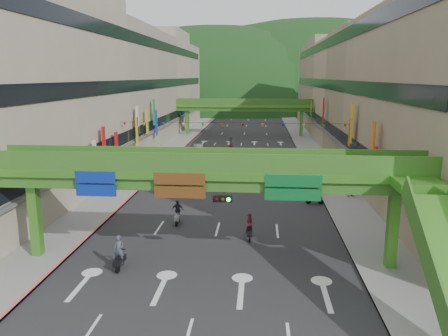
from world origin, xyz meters
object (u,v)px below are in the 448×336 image
(car_yellow, at_px, (263,152))
(scooter_rider_mid, at_px, (250,226))
(car_silver, at_px, (199,149))
(pedestrian_red, at_px, (352,189))
(scooter_rider_near, at_px, (119,253))
(overpass_near, at_px, (222,184))

(car_yellow, bearing_deg, scooter_rider_mid, -84.26)
(car_silver, distance_m, pedestrian_red, 29.16)
(scooter_rider_mid, relative_size, car_yellow, 0.47)
(car_silver, height_order, pedestrian_red, pedestrian_red)
(scooter_rider_near, bearing_deg, car_silver, 91.12)
(scooter_rider_near, distance_m, car_yellow, 38.82)
(overpass_near, xyz_separation_m, scooter_rider_near, (-6.14, -0.76, -4.20))
(overpass_near, relative_size, scooter_rider_near, 13.17)
(car_yellow, xyz_separation_m, pedestrian_red, (8.37, -20.78, 0.25))
(pedestrian_red, bearing_deg, car_yellow, 93.99)
(car_yellow, relative_size, pedestrian_red, 2.16)
(overpass_near, bearing_deg, car_silver, 99.99)
(scooter_rider_mid, xyz_separation_m, car_silver, (-8.47, 34.45, -0.30))
(scooter_rider_mid, bearing_deg, car_silver, 103.81)
(scooter_rider_near, distance_m, scooter_rider_mid, 9.52)
(overpass_near, relative_size, scooter_rider_mid, 14.60)
(scooter_rider_near, bearing_deg, pedestrian_red, 44.85)
(scooter_rider_near, bearing_deg, overpass_near, 7.05)
(pedestrian_red, bearing_deg, scooter_rider_near, -153.09)
(car_yellow, height_order, pedestrian_red, pedestrian_red)
(overpass_near, distance_m, pedestrian_red, 20.10)
(scooter_rider_mid, relative_size, pedestrian_red, 1.02)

